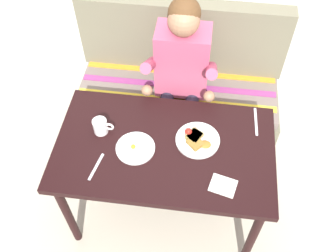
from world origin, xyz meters
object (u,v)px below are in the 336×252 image
Objects in this scene: plate_breakfast at (197,139)px; plate_eggs at (135,148)px; couch at (178,94)px; knife at (256,122)px; person at (181,70)px; napkin at (223,186)px; coffee_mug at (101,126)px; table at (165,155)px; fork at (96,167)px.

plate_breakfast reaches higher than plate_eggs.
couch reaches higher than knife.
person reaches higher than napkin.
napkin is at bearing -71.37° from couch.
couch reaches higher than napkin.
coffee_mug is 0.59× the size of knife.
couch is 0.45m from person.
table is at bearing -9.13° from coffee_mug.
coffee_mug is (-0.36, -0.71, 0.45)m from couch.
table is at bearing 13.40° from plate_eggs.
coffee_mug reaches higher than knife.
person is 5.68× the size of plate_eggs.
couch is at bearing 90.00° from table.
napkin is at bearing -69.39° from person.
couch is 6.75× the size of plate_eggs.
couch is 1.19× the size of person.
napkin reaches higher than table.
knife is at bearing -37.00° from person.
person is 7.13× the size of fork.
napkin is at bearing 9.53° from fork.
fork is at bearing -109.74° from couch.
person is at bearing 53.61° from coffee_mug.
napkin is at bearing -59.49° from plate_breakfast.
napkin is (0.33, -0.20, 0.09)m from table.
plate_breakfast is at bearing 36.70° from fork.
plate_eggs is (-0.15, -0.80, 0.41)m from couch.
plate_breakfast reaches higher than napkin.
plate_breakfast is 0.54m from coffee_mug.
person reaches higher than couch.
plate_breakfast is at bearing 0.03° from coffee_mug.
person is 0.59m from knife.
plate_eggs is 0.23m from fork.
couch is 8.47× the size of fork.
knife is at bearing 22.80° from plate_eggs.
knife is (0.17, 0.44, -0.00)m from napkin.
plate_breakfast is 0.37m from knife.
plate_eggs is (-0.15, -0.04, 0.09)m from table.
table is at bearing -92.72° from person.
plate_eggs is (-0.18, -0.63, -0.00)m from person.
knife is (0.83, 0.41, 0.00)m from fork.
table is at bearing -161.11° from plate_breakfast.
couch is at bearing 103.67° from plate_breakfast.
fork is at bearing -115.52° from person.
couch is at bearing 62.75° from coffee_mug.
plate_eggs is at bearing -166.60° from table.
coffee_mug is at bearing -126.39° from person.
table is 4.92× the size of plate_breakfast.
coffee_mug is (-0.36, 0.06, 0.13)m from table.
fork is (-0.34, -0.94, 0.40)m from couch.
table is at bearing -90.00° from couch.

